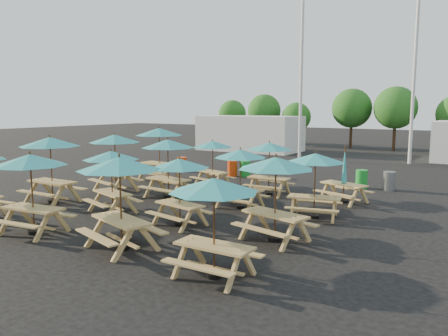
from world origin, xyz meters
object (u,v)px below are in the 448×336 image
Objects in this scene: picnic_unit_1 at (50,146)px; waste_bin_4 at (389,181)px; picnic_unit_11 at (269,149)px; picnic_unit_15 at (344,179)px; picnic_unit_8 at (120,169)px; waste_bin_2 at (245,169)px; picnic_unit_10 at (240,157)px; waste_bin_3 at (362,179)px; picnic_unit_6 at (168,147)px; picnic_unit_9 at (179,167)px; picnic_unit_14 at (315,162)px; picnic_unit_2 at (115,142)px; picnic_unit_3 at (159,135)px; picnic_unit_4 at (30,165)px; picnic_unit_12 at (214,191)px; picnic_unit_5 at (111,159)px; picnic_unit_7 at (213,147)px; waste_bin_1 at (232,168)px; picnic_unit_13 at (276,168)px; waste_bin_0 at (182,164)px.

picnic_unit_1 is 13.64m from waste_bin_4.
picnic_unit_11 is 0.99× the size of picnic_unit_15.
picnic_unit_8 is 3.17× the size of waste_bin_2.
waste_bin_3 is (2.55, 6.12, -1.39)m from picnic_unit_10.
picnic_unit_11 is (3.00, 2.67, -0.15)m from picnic_unit_6.
picnic_unit_8 reaches higher than picnic_unit_9.
picnic_unit_1 is at bearing -174.19° from picnic_unit_14.
picnic_unit_3 is at bearing 108.79° from picnic_unit_2.
picnic_unit_4 is 5.98m from picnic_unit_12.
waste_bin_3 is at bearing 82.89° from picnic_unit_9.
picnic_unit_5 is at bearing 82.84° from picnic_unit_4.
picnic_unit_1 is 10.80m from picnic_unit_15.
picnic_unit_5 is 11.50m from waste_bin_4.
picnic_unit_8 is 1.19× the size of picnic_unit_15.
picnic_unit_7 is (2.85, 3.05, -0.30)m from picnic_unit_2.
picnic_unit_12 is at bearing -60.29° from waste_bin_1.
picnic_unit_3 reaches higher than waste_bin_1.
picnic_unit_13 is (-0.03, 2.92, 0.12)m from picnic_unit_12.
picnic_unit_9 is 9.71m from waste_bin_2.
picnic_unit_14 is 11.40m from waste_bin_0.
picnic_unit_15 is at bearing -104.86° from waste_bin_4.
picnic_unit_3 is 1.22× the size of picnic_unit_9.
picnic_unit_10 is at bearing -120.53° from waste_bin_4.
picnic_unit_10 reaches higher than waste_bin_3.
picnic_unit_11 is at bearing 98.56° from picnic_unit_10.
waste_bin_4 is (6.94, 11.99, -1.54)m from picnic_unit_4.
picnic_unit_12 is 0.89× the size of picnic_unit_13.
picnic_unit_7 is 1.01× the size of picnic_unit_14.
picnic_unit_7 is 6.54m from picnic_unit_9.
picnic_unit_7 is 1.05× the size of picnic_unit_12.
picnic_unit_8 is 5.43m from picnic_unit_10.
picnic_unit_1 is 5.93m from picnic_unit_9.
waste_bin_3 is at bearing 73.87° from picnic_unit_5.
waste_bin_0 is at bearing -178.21° from waste_bin_3.
picnic_unit_13 is 2.96× the size of waste_bin_3.
picnic_unit_7 is 3.51m from waste_bin_2.
waste_bin_0 is at bearing 100.91° from picnic_unit_4.
picnic_unit_2 reaches higher than picnic_unit_13.
waste_bin_1 is at bearing 119.25° from picnic_unit_12.
picnic_unit_9 is at bearing -48.97° from picnic_unit_7.
picnic_unit_3 is 1.11× the size of picnic_unit_6.
picnic_unit_7 is 6.53m from picnic_unit_14.
picnic_unit_6 is 1.07× the size of picnic_unit_15.
picnic_unit_15 is (3.00, 0.14, -0.96)m from picnic_unit_11.
picnic_unit_7 is at bearing -151.31° from waste_bin_3.
picnic_unit_2 reaches higher than picnic_unit_6.
picnic_unit_9 is at bearing 109.49° from picnic_unit_8.
picnic_unit_12 is at bearing -102.50° from picnic_unit_14.
picnic_unit_2 reaches higher than waste_bin_1.
waste_bin_2 is (-6.09, 3.40, -0.48)m from picnic_unit_15.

